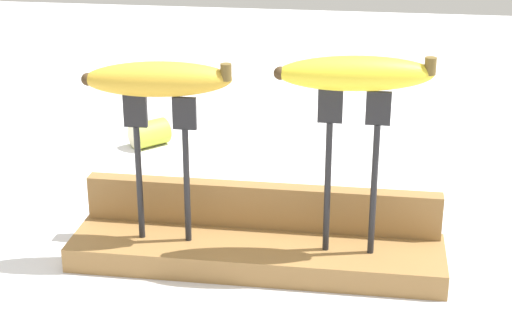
{
  "coord_description": "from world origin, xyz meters",
  "views": [
    {
      "loc": [
        0.12,
        -0.83,
        0.46
      ],
      "look_at": [
        0.0,
        0.0,
        0.13
      ],
      "focal_mm": 57.97,
      "sensor_mm": 36.0,
      "label": 1
    }
  ],
  "objects_px": {
    "fork_stand_left": "(162,155)",
    "fork_stand_right": "(352,158)",
    "banana_raised_left": "(158,79)",
    "fork_fallen_near": "(137,193)",
    "banana_chunk_near": "(149,133)",
    "banana_raised_right": "(356,73)"
  },
  "relations": [
    {
      "from": "fork_stand_right",
      "to": "banana_chunk_near",
      "type": "xyz_separation_m",
      "value": [
        -0.33,
        0.37,
        -0.12
      ]
    },
    {
      "from": "banana_raised_left",
      "to": "banana_chunk_near",
      "type": "relative_size",
      "value": 2.36
    },
    {
      "from": "fork_fallen_near",
      "to": "banana_chunk_near",
      "type": "xyz_separation_m",
      "value": [
        -0.04,
        0.19,
        0.02
      ]
    },
    {
      "from": "banana_raised_right",
      "to": "banana_chunk_near",
      "type": "bearing_deg",
      "value": 131.81
    },
    {
      "from": "fork_stand_left",
      "to": "banana_chunk_near",
      "type": "xyz_separation_m",
      "value": [
        -0.12,
        0.37,
        -0.11
      ]
    },
    {
      "from": "fork_stand_right",
      "to": "banana_raised_left",
      "type": "bearing_deg",
      "value": -180.0
    },
    {
      "from": "fork_stand_left",
      "to": "fork_stand_right",
      "type": "relative_size",
      "value": 0.92
    },
    {
      "from": "fork_stand_right",
      "to": "banana_chunk_near",
      "type": "relative_size",
      "value": 2.68
    },
    {
      "from": "fork_stand_left",
      "to": "banana_raised_left",
      "type": "bearing_deg",
      "value": -171.1
    },
    {
      "from": "banana_raised_left",
      "to": "banana_raised_right",
      "type": "distance_m",
      "value": 0.21
    },
    {
      "from": "banana_raised_left",
      "to": "fork_fallen_near",
      "type": "bearing_deg",
      "value": 115.89
    },
    {
      "from": "fork_stand_right",
      "to": "banana_raised_right",
      "type": "distance_m",
      "value": 0.09
    },
    {
      "from": "fork_stand_left",
      "to": "fork_fallen_near",
      "type": "relative_size",
      "value": 1.04
    },
    {
      "from": "fork_fallen_near",
      "to": "fork_stand_left",
      "type": "bearing_deg",
      "value": -64.09
    },
    {
      "from": "fork_stand_left",
      "to": "fork_stand_right",
      "type": "height_order",
      "value": "fork_stand_right"
    },
    {
      "from": "banana_raised_right",
      "to": "fork_fallen_near",
      "type": "bearing_deg",
      "value": 149.15
    },
    {
      "from": "banana_raised_right",
      "to": "banana_raised_left",
      "type": "bearing_deg",
      "value": -180.0
    },
    {
      "from": "banana_raised_right",
      "to": "fork_fallen_near",
      "type": "xyz_separation_m",
      "value": [
        -0.29,
        0.18,
        -0.23
      ]
    },
    {
      "from": "fork_stand_right",
      "to": "banana_raised_left",
      "type": "height_order",
      "value": "banana_raised_left"
    },
    {
      "from": "fork_fallen_near",
      "to": "banana_raised_right",
      "type": "bearing_deg",
      "value": -30.85
    },
    {
      "from": "fork_stand_left",
      "to": "fork_stand_right",
      "type": "bearing_deg",
      "value": -0.0
    },
    {
      "from": "fork_stand_left",
      "to": "fork_stand_right",
      "type": "xyz_separation_m",
      "value": [
        0.21,
        -0.0,
        0.01
      ]
    }
  ]
}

